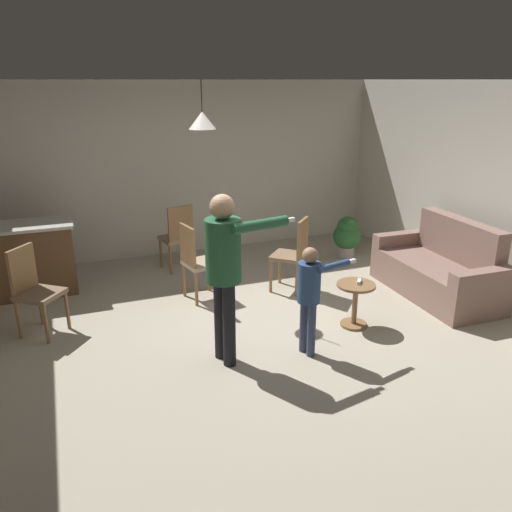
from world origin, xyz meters
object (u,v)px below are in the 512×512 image
person_child (310,289)px  dining_chair_by_counter (197,259)px  dining_chair_centre_back (178,235)px  kitchen_counter (26,259)px  potted_plant_corner (347,235)px  dining_chair_near_wall (294,252)px  side_table_by_couch (355,300)px  couch_floral (440,270)px  person_adult (225,261)px  spare_remote_on_table (359,281)px  dining_chair_spare (34,288)px

person_child → dining_chair_by_counter: bearing=-172.2°
dining_chair_by_counter → dining_chair_centre_back: (0.02, 1.13, 0.00)m
kitchen_counter → dining_chair_by_counter: dining_chair_by_counter is taller
dining_chair_by_counter → potted_plant_corner: bearing=94.5°
kitchen_counter → dining_chair_near_wall: dining_chair_near_wall is taller
potted_plant_corner → side_table_by_couch: bearing=-118.7°
person_child → dining_chair_centre_back: bearing=179.4°
couch_floral → side_table_by_couch: couch_floral is taller
dining_chair_by_counter → kitchen_counter: bearing=-127.3°
person_adult → dining_chair_centre_back: size_ratio=1.72×
person_adult → person_child: 0.92m
person_child → spare_remote_on_table: person_child is taller
couch_floral → person_adult: person_adult is taller
couch_floral → dining_chair_centre_back: 3.67m
kitchen_counter → dining_chair_by_counter: bearing=-26.3°
side_table_by_couch → dining_chair_by_counter: size_ratio=0.52×
kitchen_counter → dining_chair_by_counter: size_ratio=1.26×
dining_chair_near_wall → spare_remote_on_table: size_ratio=7.69×
potted_plant_corner → spare_remote_on_table: bearing=-118.0°
dining_chair_near_wall → couch_floral: bearing=-71.9°
couch_floral → dining_chair_centre_back: (-2.98, 2.13, 0.21)m
dining_chair_centre_back → dining_chair_near_wall: bearing=-57.7°
dining_chair_near_wall → side_table_by_couch: bearing=-127.1°
side_table_by_couch → person_adult: size_ratio=0.30×
dining_chair_centre_back → dining_chair_by_counter: bearing=-102.5°
person_adult → dining_chair_by_counter: person_adult is taller
spare_remote_on_table → dining_chair_centre_back: bearing=120.8°
person_adult → dining_chair_by_counter: bearing=164.6°
potted_plant_corner → dining_chair_centre_back: bearing=171.5°
person_adult → dining_chair_near_wall: size_ratio=1.72×
couch_floral → spare_remote_on_table: bearing=106.5°
person_child → potted_plant_corner: person_child is taller
dining_chair_by_counter → spare_remote_on_table: size_ratio=7.69×
dining_chair_near_wall → dining_chair_spare: same height
dining_chair_near_wall → spare_remote_on_table: dining_chair_near_wall is taller
dining_chair_near_wall → dining_chair_centre_back: 1.81m
dining_chair_near_wall → potted_plant_corner: size_ratio=1.50×
person_child → dining_chair_spare: size_ratio=1.16×
person_child → potted_plant_corner: 3.19m
couch_floral → potted_plant_corner: 1.78m
dining_chair_by_counter → potted_plant_corner: (2.65, 0.74, -0.18)m
side_table_by_couch → spare_remote_on_table: spare_remote_on_table is taller
kitchen_counter → side_table_by_couch: 4.26m
person_child → dining_chair_centre_back: person_child is taller
person_child → side_table_by_couch: bearing=101.5°
side_table_by_couch → spare_remote_on_table: (0.04, 0.01, 0.21)m
person_child → person_adult: bearing=-115.3°
person_adult → couch_floral: bearing=90.1°
couch_floral → potted_plant_corner: size_ratio=2.74×
spare_remote_on_table → side_table_by_couch: bearing=-162.3°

